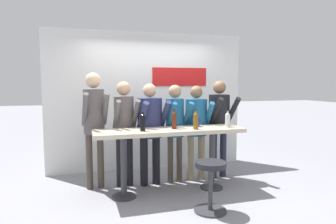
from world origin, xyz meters
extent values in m
plane|color=gray|center=(0.00, 0.00, 0.00)|extent=(40.00, 40.00, 0.00)
cube|color=silver|center=(0.00, 1.45, 1.33)|extent=(3.88, 0.10, 2.66)
cube|color=red|center=(0.63, 1.39, 1.81)|extent=(1.12, 0.02, 0.36)
cube|color=beige|center=(0.00, 0.00, 0.96)|extent=(2.28, 0.60, 0.06)
cylinder|color=#333338|center=(-0.71, 0.00, 0.49)|extent=(0.09, 0.09, 0.93)
cylinder|color=#333338|center=(-0.71, 0.00, 0.01)|extent=(0.36, 0.36, 0.02)
cylinder|color=#333338|center=(0.71, 0.00, 0.49)|extent=(0.09, 0.09, 0.93)
cylinder|color=#333338|center=(0.71, 0.00, 0.01)|extent=(0.36, 0.36, 0.02)
cylinder|color=#333338|center=(0.32, -0.80, 0.01)|extent=(0.43, 0.43, 0.02)
cylinder|color=#333338|center=(0.32, -0.80, 0.33)|extent=(0.06, 0.06, 0.60)
cylinder|color=black|center=(0.32, -0.80, 0.63)|extent=(0.41, 0.41, 0.07)
cylinder|color=#473D33|center=(-1.18, 0.53, 0.44)|extent=(0.10, 0.10, 0.89)
cylinder|color=#473D33|center=(-1.00, 0.54, 0.44)|extent=(0.10, 0.10, 0.89)
cylinder|color=#514C4C|center=(-1.09, 0.53, 1.24)|extent=(0.35, 0.35, 0.70)
sphere|color=#D6AD89|center=(-1.09, 0.53, 1.73)|extent=(0.24, 0.24, 0.24)
cylinder|color=#514C4C|center=(-1.22, 0.35, 1.29)|extent=(0.12, 0.41, 0.53)
cylinder|color=#514C4C|center=(-0.92, 0.38, 1.29)|extent=(0.12, 0.41, 0.53)
cylinder|color=black|center=(-0.71, 0.50, 0.41)|extent=(0.10, 0.10, 0.82)
cylinder|color=black|center=(-0.53, 0.51, 0.41)|extent=(0.10, 0.10, 0.82)
cylinder|color=#514C4C|center=(-0.62, 0.50, 1.15)|extent=(0.34, 0.34, 0.65)
sphere|color=tan|center=(-0.62, 0.50, 1.60)|extent=(0.22, 0.22, 0.22)
cylinder|color=#514C4C|center=(-0.75, 0.33, 1.19)|extent=(0.11, 0.38, 0.50)
cylinder|color=#514C4C|center=(-0.46, 0.36, 1.19)|extent=(0.11, 0.38, 0.50)
cylinder|color=black|center=(-0.31, 0.43, 0.40)|extent=(0.13, 0.13, 0.81)
cylinder|color=black|center=(-0.10, 0.47, 0.40)|extent=(0.13, 0.13, 0.81)
cylinder|color=#23284C|center=(-0.20, 0.45, 1.12)|extent=(0.47, 0.47, 0.64)
sphere|color=tan|center=(-0.20, 0.45, 1.57)|extent=(0.22, 0.22, 0.22)
cylinder|color=#23284C|center=(-0.36, 0.26, 1.17)|extent=(0.16, 0.40, 0.50)
cylinder|color=#23284C|center=(0.01, 0.33, 1.17)|extent=(0.16, 0.40, 0.50)
cylinder|color=#473D33|center=(0.14, 0.43, 0.40)|extent=(0.10, 0.10, 0.80)
cylinder|color=#473D33|center=(0.31, 0.45, 0.40)|extent=(0.10, 0.10, 0.80)
cylinder|color=#19517A|center=(0.22, 0.44, 1.11)|extent=(0.34, 0.34, 0.63)
sphere|color=#9E7556|center=(0.22, 0.44, 1.55)|extent=(0.22, 0.22, 0.22)
cylinder|color=#19517A|center=(0.10, 0.27, 1.16)|extent=(0.12, 0.37, 0.48)
cylinder|color=#19517A|center=(0.39, 0.31, 1.16)|extent=(0.12, 0.37, 0.48)
cylinder|color=gray|center=(0.52, 0.50, 0.39)|extent=(0.12, 0.12, 0.79)
cylinder|color=gray|center=(0.73, 0.49, 0.39)|extent=(0.12, 0.12, 0.79)
cylinder|color=#19517A|center=(0.63, 0.49, 1.10)|extent=(0.39, 0.39, 0.62)
sphere|color=brown|center=(0.63, 0.49, 1.53)|extent=(0.21, 0.21, 0.21)
cylinder|color=#19517A|center=(0.44, 0.35, 1.14)|extent=(0.11, 0.38, 0.49)
cylinder|color=#19517A|center=(0.79, 0.33, 1.14)|extent=(0.11, 0.38, 0.49)
cylinder|color=#23283D|center=(0.96, 0.48, 0.41)|extent=(0.12, 0.12, 0.83)
cylinder|color=#23283D|center=(1.16, 0.51, 0.41)|extent=(0.12, 0.12, 0.83)
cylinder|color=black|center=(1.06, 0.49, 1.16)|extent=(0.41, 0.41, 0.66)
sphere|color=brown|center=(1.06, 0.49, 1.61)|extent=(0.22, 0.22, 0.22)
cylinder|color=black|center=(0.91, 0.31, 1.20)|extent=(0.14, 0.40, 0.51)
cylinder|color=black|center=(1.26, 0.36, 1.20)|extent=(0.14, 0.40, 0.51)
cylinder|color=#B7BCC1|center=(0.92, -0.09, 1.09)|extent=(0.08, 0.08, 0.19)
sphere|color=#B7BCC1|center=(0.92, -0.09, 1.18)|extent=(0.08, 0.08, 0.08)
cylinder|color=#B7BCC1|center=(0.92, -0.09, 1.22)|extent=(0.03, 0.03, 0.07)
cylinder|color=black|center=(0.92, -0.09, 1.26)|extent=(0.03, 0.03, 0.01)
cylinder|color=brown|center=(0.37, -0.14, 1.10)|extent=(0.08, 0.08, 0.21)
sphere|color=brown|center=(0.37, -0.14, 1.21)|extent=(0.08, 0.08, 0.08)
cylinder|color=brown|center=(0.37, -0.14, 1.24)|extent=(0.03, 0.03, 0.07)
cylinder|color=black|center=(0.37, -0.14, 1.29)|extent=(0.03, 0.03, 0.02)
cylinder|color=#4C1E0F|center=(0.07, -0.01, 1.10)|extent=(0.07, 0.07, 0.22)
sphere|color=#4C1E0F|center=(0.07, -0.01, 1.21)|extent=(0.07, 0.07, 0.07)
cylinder|color=#4C1E0F|center=(0.07, -0.01, 1.25)|extent=(0.03, 0.03, 0.08)
cylinder|color=black|center=(0.07, -0.01, 1.30)|extent=(0.03, 0.03, 0.02)
cylinder|color=black|center=(-0.43, -0.08, 1.10)|extent=(0.08, 0.08, 0.21)
sphere|color=black|center=(-0.43, -0.08, 1.20)|extent=(0.08, 0.08, 0.08)
cylinder|color=black|center=(-0.43, -0.08, 1.24)|extent=(0.03, 0.03, 0.07)
cylinder|color=black|center=(-0.43, -0.08, 1.28)|extent=(0.03, 0.03, 0.02)
ellipsoid|color=navy|center=(0.49, 0.12, 1.08)|extent=(0.13, 0.13, 0.17)
cylinder|color=navy|center=(0.49, 0.12, 1.19)|extent=(0.04, 0.04, 0.05)
camera|label=1|loc=(-1.30, -4.29, 1.69)|focal=32.00mm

